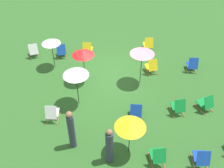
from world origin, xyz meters
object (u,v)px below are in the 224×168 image
object	(u,v)px
deckchair_5	(136,112)
deckchair_3	(206,103)
umbrella_1	(130,124)
person_1	(71,130)
umbrella_0	(142,52)
person_0	(109,146)
deckchair_11	(158,156)
umbrella_4	(51,42)
deckchair_7	(201,158)
deckchair_12	(34,51)
deckchair_0	(151,67)
umbrella_2	(76,73)
deckchair_2	(52,113)
deckchair_6	(61,51)
umbrella_3	(83,53)
deckchair_8	(88,49)
deckchair_9	(148,44)
deckchair_10	(192,65)
deckchair_4	(178,107)

from	to	relation	value
deckchair_5	deckchair_3	bearing A→B (deg)	-165.88
umbrella_1	person_1	distance (m)	2.25
umbrella_0	person_0	world-z (taller)	umbrella_0
deckchair_11	person_0	size ratio (longest dim) A/B	0.50
deckchair_11	person_0	world-z (taller)	person_0
umbrella_4	deckchair_7	bearing A→B (deg)	127.20
deckchair_11	deckchair_12	size ratio (longest dim) A/B	0.99
deckchair_7	umbrella_0	world-z (taller)	umbrella_0
deckchair_0	person_1	bearing A→B (deg)	35.55
deckchair_5	umbrella_4	bearing A→B (deg)	-37.69
umbrella_4	umbrella_2	bearing A→B (deg)	110.03
deckchair_2	deckchair_11	distance (m)	4.68
person_0	deckchair_6	bearing A→B (deg)	161.94
deckchair_3	person_0	distance (m)	4.99
deckchair_11	umbrella_2	bearing A→B (deg)	-52.44
deckchair_2	deckchair_7	size ratio (longest dim) A/B	1.00
umbrella_3	person_0	size ratio (longest dim) A/B	1.08
deckchair_8	person_0	size ratio (longest dim) A/B	0.51
deckchair_9	umbrella_4	distance (m)	5.56
deckchair_3	deckchair_7	world-z (taller)	same
deckchair_2	deckchair_7	world-z (taller)	same
deckchair_2	deckchair_3	world-z (taller)	same
deckchair_5	umbrella_4	distance (m)	5.66
deckchair_9	umbrella_4	xyz separation A→B (m)	(5.36, 0.86, 1.18)
umbrella_3	deckchair_5	bearing A→B (deg)	124.15
deckchair_6	person_1	distance (m)	6.33
deckchair_6	deckchair_11	world-z (taller)	same
umbrella_1	person_1	world-z (taller)	person_1
deckchair_6	umbrella_2	xyz separation A→B (m)	(-0.71, 3.94, 1.36)
deckchair_2	deckchair_10	xyz separation A→B (m)	(-7.16, -2.41, 0.00)
deckchair_6	deckchair_8	bearing A→B (deg)	178.04
deckchair_8	umbrella_4	xyz separation A→B (m)	(1.85, 0.89, 1.18)
deckchair_2	umbrella_4	world-z (taller)	umbrella_4
deckchair_4	deckchair_8	bearing A→B (deg)	-57.32
deckchair_9	deckchair_11	xyz separation A→B (m)	(1.61, 7.46, 0.00)
deckchair_3	deckchair_11	xyz separation A→B (m)	(2.85, 2.31, 0.00)
deckchair_12	person_1	size ratio (longest dim) A/B	0.45
deckchair_6	deckchair_8	distance (m)	1.46
deckchair_5	deckchair_9	distance (m)	5.52
deckchair_8	person_0	distance (m)	7.16
deckchair_3	umbrella_0	bearing A→B (deg)	-61.76
deckchair_5	umbrella_3	distance (m)	3.70
deckchair_12	person_0	size ratio (longest dim) A/B	0.50
deckchair_3	deckchair_11	size ratio (longest dim) A/B	1.04
deckchair_0	deckchair_12	xyz separation A→B (m)	(6.12, -2.47, 0.00)
umbrella_4	person_0	xyz separation A→B (m)	(-2.04, 6.25, -0.75)
umbrella_1	person_0	bearing A→B (deg)	18.81
deckchair_12	umbrella_4	distance (m)	2.03
umbrella_3	deckchair_10	bearing A→B (deg)	-179.99
deckchair_2	deckchair_12	world-z (taller)	same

